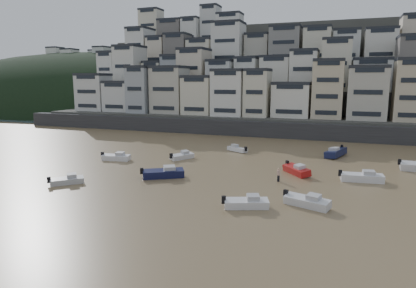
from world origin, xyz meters
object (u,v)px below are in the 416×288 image
at_px(boat_j, 67,180).
at_px(boat_k, 116,156).
at_px(boat_b, 307,200).
at_px(boat_e, 296,169).
at_px(boat_i, 336,151).
at_px(person_pink, 278,175).
at_px(boat_a, 246,202).
at_px(boat_f, 182,155).
at_px(boat_c, 163,172).
at_px(boat_h, 237,148).
at_px(boat_d, 362,176).

distance_m(boat_j, boat_k, 14.19).
xyz_separation_m(boat_b, boat_e, (-2.68, 13.28, 0.03)).
height_order(boat_i, person_pink, boat_i).
height_order(boat_a, boat_f, boat_a).
relative_size(boat_c, boat_j, 1.37).
distance_m(boat_h, boat_j, 31.55).
bearing_deg(boat_a, boat_h, 86.68).
relative_size(boat_e, boat_j, 1.23).
distance_m(boat_b, boat_j, 29.29).
bearing_deg(boat_b, boat_a, -136.57).
bearing_deg(boat_b, boat_h, 138.95).
xyz_separation_m(boat_d, person_pink, (-10.16, -3.73, 0.09)).
bearing_deg(person_pink, boat_c, -166.85).
distance_m(boat_b, boat_f, 27.46).
xyz_separation_m(boat_a, boat_h, (-9.12, 28.87, -0.06)).
height_order(boat_b, boat_k, boat_b).
bearing_deg(boat_k, boat_f, 16.52).
relative_size(boat_a, boat_f, 1.07).
bearing_deg(boat_e, boat_b, -27.08).
distance_m(boat_e, person_pink, 4.93).
bearing_deg(boat_h, person_pink, 149.46).
bearing_deg(boat_a, boat_i, 54.56).
distance_m(boat_j, person_pink, 26.95).
height_order(boat_d, boat_f, boat_d).
height_order(boat_d, boat_j, boat_d).
bearing_deg(boat_a, boat_e, 58.07).
bearing_deg(boat_c, boat_k, 117.94).
relative_size(boat_h, boat_i, 0.68).
xyz_separation_m(boat_h, boat_i, (17.06, 1.63, 0.29)).
height_order(boat_f, boat_h, boat_f).
height_order(boat_c, person_pink, person_pink).
distance_m(boat_a, boat_c, 15.55).
xyz_separation_m(boat_a, person_pink, (1.38, 11.24, 0.20)).
relative_size(boat_a, boat_j, 1.13).
bearing_deg(boat_a, boat_k, 129.15).
height_order(boat_e, boat_f, boat_e).
bearing_deg(boat_j, boat_i, -0.88).
bearing_deg(boat_j, boat_k, 54.44).
height_order(boat_h, boat_j, boat_h).
relative_size(boat_a, person_pink, 2.84).
height_order(boat_a, boat_e, boat_e).
xyz_separation_m(boat_i, boat_k, (-33.55, -15.72, -0.21)).
bearing_deg(boat_c, boat_e, -6.06).
distance_m(boat_d, boat_k, 37.15).
bearing_deg(boat_b, boat_c, -175.70).
distance_m(boat_f, boat_k, 10.73).
relative_size(boat_d, boat_k, 1.13).
bearing_deg(boat_i, boat_b, 12.99).
xyz_separation_m(boat_c, boat_e, (16.57, 8.09, -0.08)).
bearing_deg(boat_a, boat_d, 31.53).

